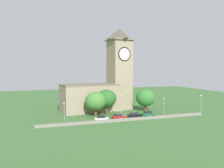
% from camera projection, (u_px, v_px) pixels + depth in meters
% --- Properties ---
extents(ground_plane, '(200.00, 200.00, 0.00)m').
position_uv_depth(ground_plane, '(109.00, 111.00, 94.34)').
color(ground_plane, '#3D6633').
extents(church, '(29.88, 13.48, 33.08)m').
position_uv_depth(church, '(105.00, 83.00, 94.96)').
color(church, gray).
rests_on(church, ground).
extents(quay_barrier, '(57.43, 0.70, 0.92)m').
position_uv_depth(quay_barrier, '(128.00, 119.00, 76.08)').
color(quay_barrier, gray).
rests_on(quay_barrier, ground).
extents(car_white, '(4.70, 2.95, 1.75)m').
position_uv_depth(car_white, '(101.00, 118.00, 75.62)').
color(car_white, silver).
rests_on(car_white, ground).
extents(car_red, '(4.50, 2.30, 1.68)m').
position_uv_depth(car_red, '(118.00, 116.00, 78.77)').
color(car_red, red).
rests_on(car_red, ground).
extents(car_black, '(4.83, 2.62, 1.91)m').
position_uv_depth(car_black, '(134.00, 115.00, 80.55)').
color(car_black, black).
rests_on(car_black, ground).
extents(car_green, '(4.61, 2.56, 1.92)m').
position_uv_depth(car_green, '(148.00, 114.00, 82.38)').
color(car_green, '#1E6B38').
rests_on(car_green, ground).
extents(streetlamp_west_end, '(0.44, 0.44, 6.02)m').
position_uv_depth(streetlamp_west_end, '(64.00, 109.00, 74.91)').
color(streetlamp_west_end, '#9EA0A5').
rests_on(streetlamp_west_end, ground).
extents(streetlamp_west_mid, '(0.44, 0.44, 7.77)m').
position_uv_depth(streetlamp_west_mid, '(121.00, 103.00, 81.25)').
color(streetlamp_west_mid, '#9EA0A5').
rests_on(streetlamp_west_mid, ground).
extents(streetlamp_central, '(0.44, 0.44, 6.17)m').
position_uv_depth(streetlamp_central, '(164.00, 103.00, 86.23)').
color(streetlamp_central, '#9EA0A5').
rests_on(streetlamp_central, ground).
extents(streetlamp_east_mid, '(0.44, 0.44, 6.46)m').
position_uv_depth(streetlamp_east_mid, '(201.00, 101.00, 91.58)').
color(streetlamp_east_mid, '#9EA0A5').
rests_on(streetlamp_east_mid, ground).
extents(tree_by_tower, '(7.30, 7.30, 9.08)m').
position_uv_depth(tree_by_tower, '(106.00, 98.00, 87.18)').
color(tree_by_tower, brown).
rests_on(tree_by_tower, ground).
extents(tree_riverside_east, '(7.37, 7.37, 8.66)m').
position_uv_depth(tree_riverside_east, '(96.00, 101.00, 83.13)').
color(tree_riverside_east, brown).
rests_on(tree_riverside_east, ground).
extents(tree_riverside_west, '(7.54, 7.54, 8.65)m').
position_uv_depth(tree_riverside_west, '(145.00, 98.00, 93.22)').
color(tree_riverside_west, brown).
rests_on(tree_riverside_west, ground).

